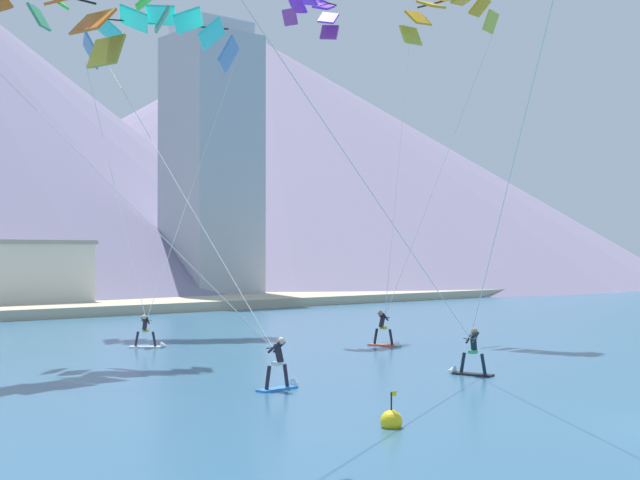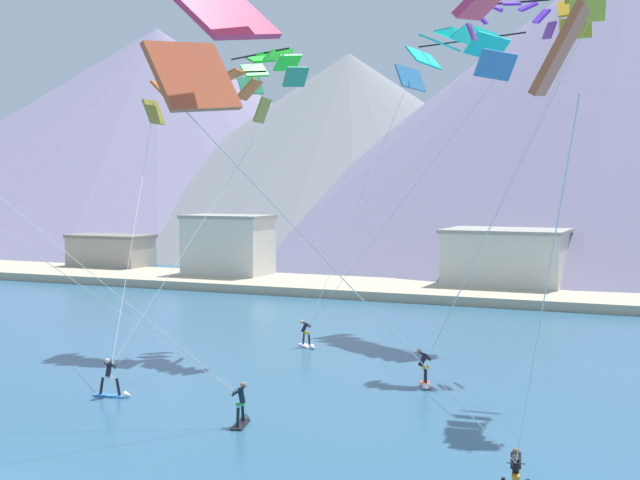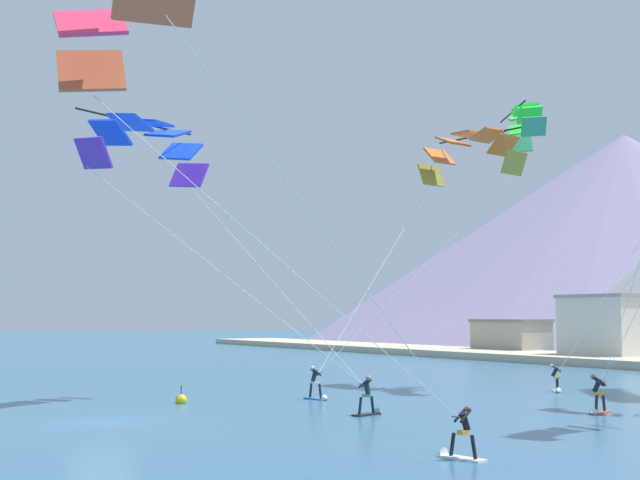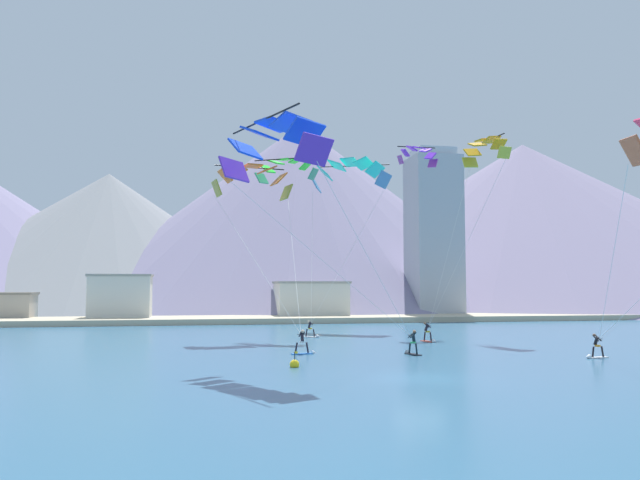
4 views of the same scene
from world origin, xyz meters
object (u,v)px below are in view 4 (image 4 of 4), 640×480
Objects in this scene: kitesurfer_far_left at (411,347)px; parafoil_kite_distant_high_outer at (418,154)px; race_marker_buoy at (295,364)px; kitesurfer_near_lead at (305,346)px; parafoil_kite_near_lead at (252,177)px; parafoil_kite_near_trail at (485,149)px; kitesurfer_mid_center at (312,332)px; parafoil_kite_distant_low_drift at (286,167)px; kitesurfer_far_right at (595,351)px; parafoil_kite_far_left at (274,141)px; kitesurfer_near_trail at (429,336)px; parafoil_kite_mid_center at (350,172)px.

kitesurfer_far_left is 0.41× the size of parafoil_kite_distant_high_outer.
race_marker_buoy is (-8.81, -5.00, -0.36)m from kitesurfer_far_left.
parafoil_kite_near_lead is (-2.65, 12.44, 13.74)m from kitesurfer_near_lead.
kitesurfer_mid_center is at bearing 161.87° from parafoil_kite_near_trail.
parafoil_kite_near_trail is (14.85, -4.86, 16.46)m from kitesurfer_mid_center.
parafoil_kite_near_trail is 3.77× the size of parafoil_kite_distant_high_outer.
parafoil_kite_distant_high_outer is at bearing 54.34° from race_marker_buoy.
parafoil_kite_distant_low_drift is 25.77m from race_marker_buoy.
kitesurfer_far_left is (4.13, -15.22, 0.08)m from kitesurfer_mid_center.
parafoil_kite_far_left is at bearing -174.38° from kitesurfer_far_right.
kitesurfer_far_left is 0.31× the size of parafoil_kite_distant_low_drift.
kitesurfer_mid_center is 24.64m from kitesurfer_far_right.
kitesurfer_near_trail is at bearing 62.29° from kitesurfer_far_left.
kitesurfer_near_lead is 7.27m from kitesurfer_far_left.
kitesurfer_near_lead is at bearing -92.34° from parafoil_kite_distant_low_drift.
parafoil_kite_near_lead is 13.80× the size of race_marker_buoy.
parafoil_kite_far_left is at bearing -91.38° from parafoil_kite_near_lead.
parafoil_kite_distant_high_outer is 4.31× the size of race_marker_buoy.
parafoil_kite_far_left is 28.81m from parafoil_kite_distant_high_outer.
parafoil_kite_near_trail is 18.04m from parafoil_kite_distant_low_drift.
kitesurfer_near_trail is at bearing -31.34° from parafoil_kite_distant_low_drift.
parafoil_kite_distant_high_outer reaches higher than race_marker_buoy.
parafoil_kite_mid_center is at bearing 100.79° from kitesurfer_near_trail.
kitesurfer_near_trail is 19.93m from parafoil_kite_distant_low_drift.
parafoil_kite_far_left reaches higher than kitesurfer_mid_center.
parafoil_kite_near_lead is 23.73m from race_marker_buoy.
kitesurfer_far_right is 0.31× the size of parafoil_kite_distant_low_drift.
kitesurfer_mid_center is 0.90× the size of kitesurfer_far_right.
kitesurfer_near_lead is at bearing -102.29° from kitesurfer_mid_center.
kitesurfer_far_right is at bearing 2.11° from race_marker_buoy.
kitesurfer_far_left is 0.14× the size of parafoil_kite_far_left.
kitesurfer_near_trail is 19.17m from race_marker_buoy.
parafoil_kite_near_trail is 0.96× the size of parafoil_kite_mid_center.
kitesurfer_mid_center is at bearing 127.72° from kitesurfer_far_right.
parafoil_kite_mid_center is at bearing 57.50° from kitesurfer_mid_center.
kitesurfer_far_left is 0.11× the size of parafoil_kite_near_trail.
parafoil_kite_near_trail is at bearing 44.01° from kitesurfer_far_left.
kitesurfer_far_right is 27.29m from parafoil_kite_distant_high_outer.
kitesurfer_far_left is 22.60m from parafoil_kite_distant_low_drift.
parafoil_kite_distant_high_outer is (13.72, 14.89, 17.08)m from kitesurfer_near_lead.
parafoil_kite_distant_high_outer is at bearing 75.25° from kitesurfer_near_trail.
parafoil_kite_distant_high_outer reaches higher than kitesurfer_mid_center.
kitesurfer_near_lead is 0.13× the size of parafoil_kite_near_lead.
kitesurfer_near_lead reaches higher than kitesurfer_far_right.
kitesurfer_near_lead is at bearing 68.47° from parafoil_kite_far_left.
kitesurfer_near_lead is at bearing -148.68° from kitesurfer_near_trail.
parafoil_kite_near_lead is 3.78m from parafoil_kite_distant_low_drift.
kitesurfer_far_left is 22.15m from parafoil_kite_near_trail.
kitesurfer_far_left is 10.13m from race_marker_buoy.
parafoil_kite_distant_low_drift is at bearing -175.52° from parafoil_kite_distant_high_outer.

